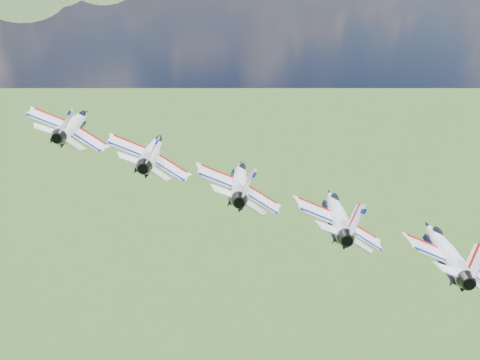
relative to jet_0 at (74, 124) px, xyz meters
name	(u,v)px	position (x,y,z in m)	size (l,w,h in m)	color
jet_0	(74,124)	(0.00, 0.00, 0.00)	(11.19, 16.57, 4.95)	white
jet_1	(153,150)	(8.76, -9.25, -2.45)	(11.19, 16.57, 4.95)	white
jet_2	(240,180)	(17.52, -18.51, -4.90)	(11.19, 16.57, 4.95)	white
jet_3	(337,213)	(26.28, -27.76, -7.35)	(11.19, 16.57, 4.95)	silver
jet_4	(445,250)	(35.04, -37.01, -9.80)	(11.19, 16.57, 4.95)	white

